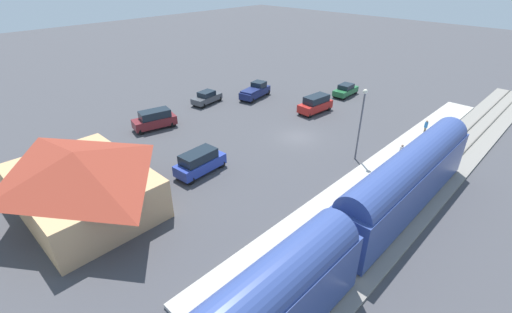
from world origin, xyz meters
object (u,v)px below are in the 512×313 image
suv_blue (200,162)px  pickup_navy (255,91)px  pedestrian_on_platform (426,126)px  passenger_train (342,237)px  station_building (81,180)px  light_pole_near_platform (361,116)px  sedan_green (346,90)px  sedan_charcoal (207,97)px  suv_red (316,104)px  pedestrian_waiting_far (401,151)px  suv_maroon (155,119)px

suv_blue → pickup_navy: suv_blue is taller
pedestrian_on_platform → pickup_navy: bearing=9.5°
passenger_train → station_building: passenger_train is taller
light_pole_near_platform → sedan_green: bearing=-55.5°
suv_blue → sedan_charcoal: bearing=-40.9°
sedan_charcoal → light_pole_near_platform: (-23.01, -0.28, 3.70)m
station_building → light_pole_near_platform: 24.78m
suv_red → light_pole_near_platform: (-10.30, 7.51, 3.43)m
pedestrian_waiting_far → sedan_green: pedestrian_waiting_far is taller
suv_maroon → light_pole_near_platform: light_pole_near_platform is taller
station_building → suv_maroon: bearing=-51.7°
sedan_charcoal → suv_maroon: (-2.19, 9.54, 0.27)m
pedestrian_waiting_far → light_pole_near_platform: bearing=33.4°
sedan_green → pickup_navy: size_ratio=0.81×
passenger_train → pickup_navy: (26.64, -19.97, -1.83)m
passenger_train → pickup_navy: 33.34m
station_building → sedan_charcoal: bearing=-61.5°
suv_red → pickup_navy: (9.54, 1.40, -0.12)m
pedestrian_waiting_far → sedan_green: size_ratio=0.37×
light_pole_near_platform → suv_blue: bearing=54.0°
station_building → pedestrian_waiting_far: size_ratio=7.34×
suv_blue → light_pole_near_platform: (-9.02, -12.40, 3.43)m
station_building → passenger_train: bearing=-155.6°
pedestrian_on_platform → light_pole_near_platform: light_pole_near_platform is taller
pedestrian_on_platform → light_pole_near_platform: (2.89, 9.92, 3.30)m
suv_maroon → sedan_green: 27.57m
pedestrian_on_platform → suv_blue: (11.91, 22.32, -0.13)m
suv_red → pickup_navy: suv_red is taller
sedan_charcoal → pickup_navy: 7.14m
suv_red → light_pole_near_platform: bearing=143.9°
pedestrian_on_platform → light_pole_near_platform: bearing=73.7°
pickup_navy → suv_blue: bearing=120.3°
sedan_charcoal → suv_maroon: 9.80m
passenger_train → pickup_navy: bearing=-36.9°
pedestrian_waiting_far → sedan_charcoal: (26.50, 2.58, -0.40)m
pickup_navy → light_pole_near_platform: size_ratio=0.79×
station_building → suv_red: (-0.90, -29.53, -1.48)m
pedestrian_on_platform → suv_maroon: (23.71, 19.74, -0.13)m
station_building → pedestrian_waiting_far: 28.45m
station_building → pedestrian_waiting_far: station_building is taller
sedan_charcoal → suv_blue: size_ratio=0.94×
suv_blue → pickup_navy: bearing=-59.7°
sedan_charcoal → pickup_navy: (-3.17, -6.39, 0.15)m
light_pole_near_platform → passenger_train: bearing=116.1°
sedan_charcoal → passenger_train: bearing=155.5°
passenger_train → suv_maroon: bearing=-8.3°
passenger_train → sedan_charcoal: 32.81m
suv_blue → pedestrian_waiting_far: bearing=-130.4°
sedan_charcoal → light_pole_near_platform: light_pole_near_platform is taller
pedestrian_waiting_far → pickup_navy: size_ratio=0.30×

